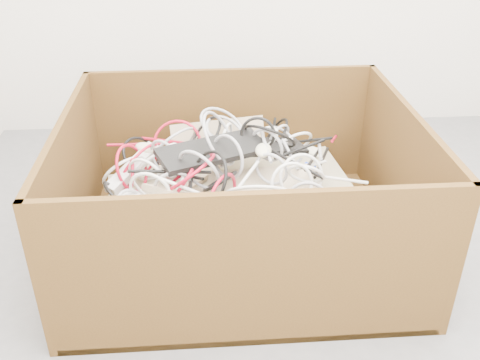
{
  "coord_description": "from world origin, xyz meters",
  "views": [
    {
      "loc": [
        -0.33,
        -1.51,
        1.35
      ],
      "look_at": [
        -0.19,
        0.3,
        0.3
      ],
      "focal_mm": 40.67,
      "sensor_mm": 36.0,
      "label": 1
    }
  ],
  "objects": [
    {
      "name": "cable_tangle",
      "position": [
        -0.32,
        0.28,
        0.39
      ],
      "size": [
        1.05,
        0.86,
        0.41
      ],
      "color": "#9B9AA0",
      "rests_on": "keyboard_pile"
    },
    {
      "name": "power_strip_left",
      "position": [
        -0.6,
        0.34,
        0.35
      ],
      "size": [
        0.2,
        0.25,
        0.11
      ],
      "primitive_type": "cube",
      "rotation": [
        0.14,
        -0.26,
        0.94
      ],
      "color": "silver",
      "rests_on": "keyboard_pile"
    },
    {
      "name": "mice_scatter",
      "position": [
        -0.16,
        0.25,
        0.34
      ],
      "size": [
        0.8,
        0.58,
        0.2
      ],
      "color": "beige",
      "rests_on": "keyboard_pile"
    },
    {
      "name": "power_strip_right",
      "position": [
        -0.5,
        -0.01,
        0.34
      ],
      "size": [
        0.25,
        0.26,
        0.1
      ],
      "primitive_type": "cube",
      "rotation": [
        -0.1,
        0.17,
        -0.82
      ],
      "color": "silver",
      "rests_on": "keyboard_pile"
    },
    {
      "name": "cardboard_box",
      "position": [
        -0.21,
        0.28,
        0.14
      ],
      "size": [
        1.29,
        1.08,
        0.59
      ],
      "color": "#3E280F",
      "rests_on": "ground"
    },
    {
      "name": "keyboard_pile",
      "position": [
        -0.2,
        0.25,
        0.29
      ],
      "size": [
        0.91,
        0.91,
        0.38
      ],
      "color": "tan",
      "rests_on": "cardboard_box"
    },
    {
      "name": "vga_plug",
      "position": [
        0.07,
        0.28,
        0.35
      ],
      "size": [
        0.06,
        0.06,
        0.03
      ],
      "primitive_type": "cube",
      "rotation": [
        0.09,
        0.14,
        -0.56
      ],
      "color": "#0E2FD4",
      "rests_on": "keyboard_pile"
    },
    {
      "name": "ground",
      "position": [
        0.0,
        0.0,
        0.0
      ],
      "size": [
        3.0,
        3.0,
        0.0
      ],
      "primitive_type": "plane",
      "color": "#5A5A5D",
      "rests_on": "ground"
    }
  ]
}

